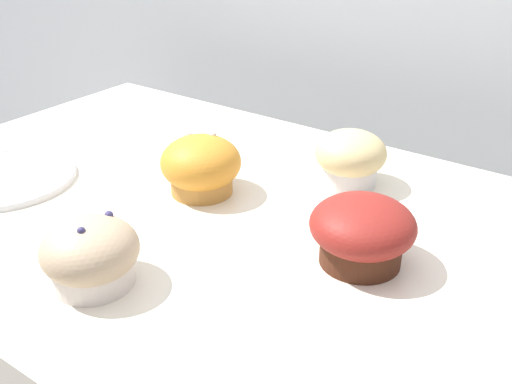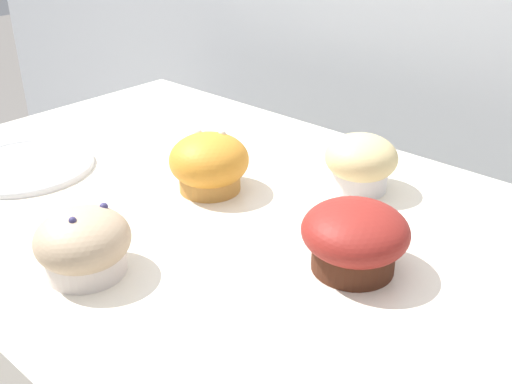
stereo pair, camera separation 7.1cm
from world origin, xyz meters
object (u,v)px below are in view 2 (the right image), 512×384
at_px(muffin_back_right, 209,164).
at_px(serving_plate, 26,166).
at_px(muffin_front_center, 354,238).
at_px(muffin_back_left, 84,244).
at_px(muffin_front_left, 361,162).

bearing_deg(muffin_back_right, serving_plate, -151.50).
bearing_deg(muffin_front_center, serving_plate, -168.12).
height_order(muffin_back_left, serving_plate, muffin_back_left).
bearing_deg(muffin_back_left, muffin_back_right, 100.74).
relative_size(muffin_back_left, muffin_back_right, 0.94).
xyz_separation_m(muffin_back_left, muffin_front_left, (0.11, 0.36, 0.00)).
height_order(muffin_front_center, muffin_front_left, muffin_front_left).
bearing_deg(muffin_front_center, muffin_front_left, 121.09).
relative_size(muffin_front_left, serving_plate, 0.50).
relative_size(muffin_front_center, muffin_back_left, 1.14).
height_order(muffin_back_left, muffin_front_left, muffin_front_left).
xyz_separation_m(muffin_front_center, muffin_back_left, (-0.21, -0.19, -0.00)).
xyz_separation_m(muffin_front_center, muffin_back_right, (-0.25, 0.03, -0.00)).
height_order(muffin_back_right, muffin_front_left, muffin_back_right).
relative_size(muffin_back_left, muffin_front_left, 1.03).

